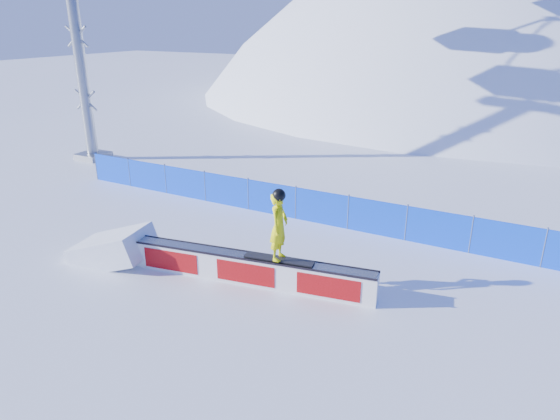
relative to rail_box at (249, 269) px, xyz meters
The scene contains 6 objects.
ground 0.52m from the rail_box, 84.50° to the left, with size 160.00×160.00×0.00m, color white.
snow_hill 46.15m from the rail_box, 89.96° to the left, with size 64.00×64.00×64.00m.
safety_fence 4.82m from the rail_box, 89.64° to the left, with size 22.05×0.05×1.30m.
rail_box is the anchor object (origin of this frame).
snow_ramp 4.40m from the rail_box, behind, with size 2.25×1.50×0.85m, color white, non-canonical shape.
snowboarder 1.65m from the rail_box, ahead, with size 1.92×0.71×1.97m.
Camera 1 is at (6.46, -10.56, 6.77)m, focal length 32.00 mm.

